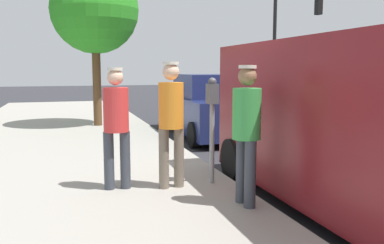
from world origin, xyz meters
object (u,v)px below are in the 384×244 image
object	(u,v)px
pedestrian_in_green	(246,126)
pedestrian_in_red	(116,121)
parking_meter_near	(212,112)
street_tree	(95,10)
pedestrian_in_orange	(171,116)
parked_sedan_behind	(209,108)
traffic_light_corner	(291,30)
parked_van	(376,123)

from	to	relation	value
pedestrian_in_green	pedestrian_in_red	size ratio (longest dim) A/B	1.02
parking_meter_near	street_tree	distance (m)	7.22
pedestrian_in_red	pedestrian_in_orange	bearing A→B (deg)	167.85
parked_sedan_behind	traffic_light_corner	size ratio (longest dim) A/B	0.86
pedestrian_in_green	street_tree	bearing A→B (deg)	-81.57
pedestrian_in_orange	street_tree	world-z (taller)	street_tree
pedestrian_in_orange	parked_sedan_behind	bearing A→B (deg)	-114.97
pedestrian_in_green	pedestrian_in_orange	bearing A→B (deg)	-55.71
parking_meter_near	parked_van	size ratio (longest dim) A/B	0.29
pedestrian_in_orange	street_tree	distance (m)	7.22
pedestrian_in_green	pedestrian_in_red	world-z (taller)	pedestrian_in_green
pedestrian_in_green	traffic_light_corner	xyz separation A→B (m)	(-7.79, -12.28, 2.40)
parked_van	traffic_light_corner	bearing A→B (deg)	-116.44
pedestrian_in_red	pedestrian_in_orange	xyz separation A→B (m)	(-0.73, 0.16, 0.05)
pedestrian_in_green	street_tree	xyz separation A→B (m)	(1.16, -7.81, 2.33)
pedestrian_in_orange	traffic_light_corner	world-z (taller)	traffic_light_corner
pedestrian_in_orange	traffic_light_corner	xyz separation A→B (m)	(-8.46, -11.30, 2.37)
pedestrian_in_red	parked_sedan_behind	size ratio (longest dim) A/B	0.37
parked_van	parked_sedan_behind	xyz separation A→B (m)	(-0.21, -6.44, -0.41)
parked_sedan_behind	traffic_light_corner	distance (m)	9.23
pedestrian_in_red	parking_meter_near	bearing A→B (deg)	175.62
street_tree	pedestrian_in_green	bearing A→B (deg)	98.43
parked_van	parking_meter_near	bearing A→B (deg)	-45.29
pedestrian_in_orange	parked_sedan_behind	distance (m)	5.51
pedestrian_in_red	street_tree	size ratio (longest dim) A/B	0.36
pedestrian_in_green	traffic_light_corner	distance (m)	14.74
parking_meter_near	traffic_light_corner	bearing A→B (deg)	-124.90
parking_meter_near	parked_van	xyz separation A→B (m)	(-1.50, 1.52, -0.03)
pedestrian_in_green	pedestrian_in_red	xyz separation A→B (m)	(1.40, -1.14, -0.02)
street_tree	parking_meter_near	bearing A→B (deg)	99.23
pedestrian_in_red	street_tree	distance (m)	7.07
pedestrian_in_green	parked_van	distance (m)	1.52
traffic_light_corner	pedestrian_in_green	bearing A→B (deg)	57.63
traffic_light_corner	street_tree	xyz separation A→B (m)	(8.94, 4.47, -0.07)
pedestrian_in_green	traffic_light_corner	bearing A→B (deg)	-122.37
pedestrian_in_green	pedestrian_in_orange	distance (m)	1.19
street_tree	parked_van	bearing A→B (deg)	107.42
traffic_light_corner	parked_sedan_behind	bearing A→B (deg)	45.81
parked_van	parked_sedan_behind	bearing A→B (deg)	-91.82
parked_sedan_behind	pedestrian_in_orange	bearing A→B (deg)	65.03
pedestrian_in_green	parked_van	size ratio (longest dim) A/B	0.32
pedestrian_in_orange	traffic_light_corner	bearing A→B (deg)	-126.82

